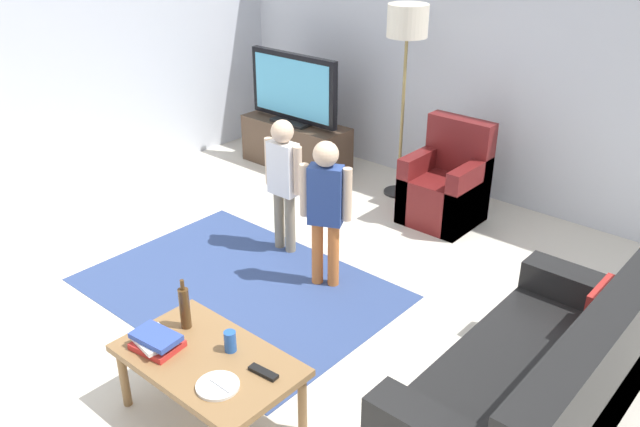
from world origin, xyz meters
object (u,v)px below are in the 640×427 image
Objects in this scene: book_stack at (156,341)px; couch at (541,396)px; tv at (293,89)px; floor_lamp at (407,32)px; tv_stand at (296,145)px; plate at (218,386)px; armchair at (447,188)px; child_near_tv at (283,174)px; child_center at (326,201)px; tv_remote at (263,372)px; bottle at (185,307)px; coffee_table at (208,364)px; soda_can at (230,341)px.

couch is at bearing 34.48° from book_stack.
floor_lamp is at bearing 8.09° from tv.
tv_stand reaches higher than plate.
couch is 2.00× the size of armchair.
armchair is 1.55m from child_near_tv.
child_center reaches higher than armchair.
child_center is 1.75m from plate.
tv is at bearing 125.67° from tv_remote.
book_stack is at bearing -66.88° from child_near_tv.
bottle is at bearing -89.16° from armchair.
child_near_tv is at bearing 115.20° from bottle.
tv_remote is at bearing -67.22° from floor_lamp.
plate is at bearing -28.58° from coffee_table.
book_stack is (1.93, -3.15, -0.38)m from tv.
tv_stand is 0.60m from tv.
soda_can is (0.05, 0.12, 0.11)m from coffee_table.
tv_stand is 10.00× the size of soda_can.
child_near_tv is at bearing -49.51° from tv.
child_near_tv reaches higher than plate.
book_stack is (0.77, -1.79, -0.20)m from child_near_tv.
couch is 6.27× the size of book_stack.
floor_lamp is 1.58× the size of child_center.
soda_can is at bearing -70.09° from child_center.
child_near_tv is 0.62m from child_center.
book_stack is (1.93, -3.17, 0.22)m from tv_stand.
tv_remote is (1.30, -3.10, -1.11)m from floor_lamp.
couch is 1.95m from child_center.
child_center is at bearing 166.46° from couch.
child_near_tv is at bearing 125.14° from plate.
child_center reaches higher than soda_can.
tv_stand reaches higher than coffee_table.
tv_stand is 1.86m from armchair.
tv_stand is 1.07× the size of child_center.
child_center is at bearing -41.40° from tv.
armchair reaches higher than couch.
couch reaches higher than tv_stand.
floor_lamp is 3.57m from book_stack.
soda_can is (0.39, -2.89, 0.18)m from armchair.
couch is at bearing -28.91° from tv.
child_near_tv is at bearing 162.43° from child_center.
book_stack is 0.63m from tv_remote.
child_center is 1.57m from coffee_table.
armchair is 3.18m from plate.
couch is 1.63× the size of child_near_tv.
tv is 3.88m from tv_remote.
floor_lamp reaches higher than plate.
tv is at bearing 121.42° from book_stack.
bottle is 0.58m from plate.
tv_remote is at bearing -77.16° from armchair.
soda_can is at bearing 3.27° from bottle.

